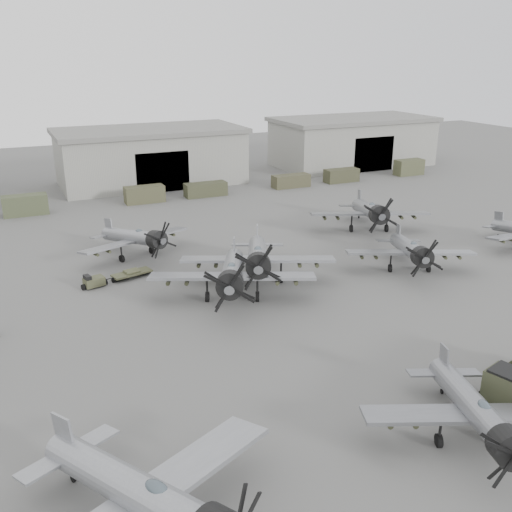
{
  "coord_description": "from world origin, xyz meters",
  "views": [
    {
      "loc": [
        -22.22,
        -27.4,
        19.98
      ],
      "look_at": [
        -2.08,
        16.89,
        2.5
      ],
      "focal_mm": 40.0,
      "sensor_mm": 36.0,
      "label": 1
    }
  ],
  "objects_px": {
    "aircraft_far_1": "(370,211)",
    "tug_trailer": "(109,278)",
    "aircraft_mid_1": "(232,274)",
    "aircraft_mid_2": "(411,250)",
    "aircraft_near_1": "(478,412)",
    "aircraft_near_0": "(147,498)",
    "aircraft_extra_134": "(258,257)",
    "aircraft_far_0": "(137,238)"
  },
  "relations": [
    {
      "from": "aircraft_mid_2",
      "to": "aircraft_extra_134",
      "type": "height_order",
      "value": "aircraft_extra_134"
    },
    {
      "from": "aircraft_far_0",
      "to": "tug_trailer",
      "type": "distance_m",
      "value": 7.18
    },
    {
      "from": "aircraft_mid_1",
      "to": "aircraft_far_0",
      "type": "bearing_deg",
      "value": 132.54
    },
    {
      "from": "aircraft_near_1",
      "to": "aircraft_far_0",
      "type": "distance_m",
      "value": 38.1
    },
    {
      "from": "aircraft_near_1",
      "to": "aircraft_mid_2",
      "type": "bearing_deg",
      "value": 81.93
    },
    {
      "from": "aircraft_mid_2",
      "to": "aircraft_far_0",
      "type": "relative_size",
      "value": 1.0
    },
    {
      "from": "aircraft_near_1",
      "to": "aircraft_far_0",
      "type": "relative_size",
      "value": 0.99
    },
    {
      "from": "aircraft_near_0",
      "to": "aircraft_far_0",
      "type": "height_order",
      "value": "aircraft_near_0"
    },
    {
      "from": "aircraft_mid_2",
      "to": "aircraft_far_1",
      "type": "distance_m",
      "value": 13.04
    },
    {
      "from": "aircraft_mid_1",
      "to": "aircraft_extra_134",
      "type": "distance_m",
      "value": 4.69
    },
    {
      "from": "aircraft_far_1",
      "to": "tug_trailer",
      "type": "distance_m",
      "value": 31.12
    },
    {
      "from": "aircraft_near_1",
      "to": "tug_trailer",
      "type": "xyz_separation_m",
      "value": [
        -13.33,
        31.25,
        -1.7
      ]
    },
    {
      "from": "tug_trailer",
      "to": "aircraft_near_1",
      "type": "bearing_deg",
      "value": -80.87
    },
    {
      "from": "aircraft_extra_134",
      "to": "aircraft_near_0",
      "type": "bearing_deg",
      "value": -99.34
    },
    {
      "from": "aircraft_far_0",
      "to": "aircraft_near_1",
      "type": "bearing_deg",
      "value": -95.88
    },
    {
      "from": "aircraft_mid_1",
      "to": "aircraft_mid_2",
      "type": "xyz_separation_m",
      "value": [
        18.11,
        -0.66,
        -0.34
      ]
    },
    {
      "from": "aircraft_mid_1",
      "to": "aircraft_far_0",
      "type": "relative_size",
      "value": 1.16
    },
    {
      "from": "aircraft_near_1",
      "to": "aircraft_far_1",
      "type": "distance_m",
      "value": 38.74
    },
    {
      "from": "aircraft_near_1",
      "to": "aircraft_far_0",
      "type": "bearing_deg",
      "value": 127.47
    },
    {
      "from": "aircraft_near_0",
      "to": "aircraft_near_1",
      "type": "bearing_deg",
      "value": -27.46
    },
    {
      "from": "aircraft_far_1",
      "to": "aircraft_near_1",
      "type": "bearing_deg",
      "value": -94.44
    },
    {
      "from": "aircraft_mid_1",
      "to": "aircraft_mid_2",
      "type": "distance_m",
      "value": 18.13
    },
    {
      "from": "aircraft_near_1",
      "to": "aircraft_mid_1",
      "type": "relative_size",
      "value": 0.86
    },
    {
      "from": "aircraft_near_0",
      "to": "aircraft_mid_1",
      "type": "height_order",
      "value": "aircraft_mid_1"
    },
    {
      "from": "aircraft_near_0",
      "to": "aircraft_far_0",
      "type": "bearing_deg",
      "value": 52.56
    },
    {
      "from": "aircraft_mid_1",
      "to": "aircraft_far_0",
      "type": "height_order",
      "value": "aircraft_mid_1"
    },
    {
      "from": "aircraft_mid_1",
      "to": "aircraft_extra_134",
      "type": "height_order",
      "value": "same"
    },
    {
      "from": "aircraft_near_0",
      "to": "aircraft_near_1",
      "type": "xyz_separation_m",
      "value": [
        17.37,
        -0.79,
        -0.36
      ]
    },
    {
      "from": "aircraft_mid_1",
      "to": "tug_trailer",
      "type": "relative_size",
      "value": 2.1
    },
    {
      "from": "aircraft_extra_134",
      "to": "tug_trailer",
      "type": "distance_m",
      "value": 13.77
    },
    {
      "from": "aircraft_mid_1",
      "to": "aircraft_mid_2",
      "type": "height_order",
      "value": "aircraft_mid_1"
    },
    {
      "from": "aircraft_extra_134",
      "to": "aircraft_mid_1",
      "type": "bearing_deg",
      "value": -117.88
    },
    {
      "from": "aircraft_mid_1",
      "to": "aircraft_mid_2",
      "type": "relative_size",
      "value": 1.16
    },
    {
      "from": "aircraft_far_1",
      "to": "aircraft_near_0",
      "type": "bearing_deg",
      "value": -113.48
    },
    {
      "from": "aircraft_mid_1",
      "to": "aircraft_far_1",
      "type": "height_order",
      "value": "aircraft_mid_1"
    },
    {
      "from": "aircraft_mid_1",
      "to": "aircraft_near_0",
      "type": "bearing_deg",
      "value": -95.98
    },
    {
      "from": "aircraft_near_0",
      "to": "tug_trailer",
      "type": "height_order",
      "value": "aircraft_near_0"
    },
    {
      "from": "aircraft_mid_2",
      "to": "aircraft_extra_134",
      "type": "bearing_deg",
      "value": -168.88
    },
    {
      "from": "aircraft_extra_134",
      "to": "aircraft_far_1",
      "type": "bearing_deg",
      "value": 49.76
    },
    {
      "from": "aircraft_far_0",
      "to": "aircraft_near_0",
      "type": "bearing_deg",
      "value": -122.6
    },
    {
      "from": "aircraft_near_0",
      "to": "aircraft_extra_134",
      "type": "relative_size",
      "value": 0.99
    },
    {
      "from": "aircraft_mid_2",
      "to": "aircraft_extra_134",
      "type": "distance_m",
      "value": 14.85
    }
  ]
}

